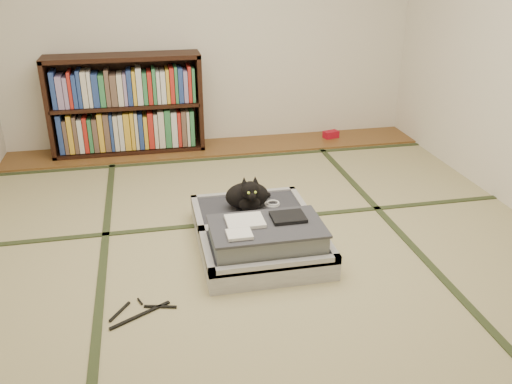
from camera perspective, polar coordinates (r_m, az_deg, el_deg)
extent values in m
plane|color=tan|center=(3.59, 0.36, -5.97)|extent=(4.50, 4.50, 0.00)
cube|color=brown|center=(5.38, -4.13, 4.71)|extent=(4.00, 0.50, 0.02)
cube|color=#AC0D20|center=(5.66, 7.89, 6.03)|extent=(0.17, 0.13, 0.07)
plane|color=silver|center=(5.35, -4.91, 17.70)|extent=(4.00, 0.00, 4.00)
plane|color=silver|center=(1.18, 24.34, -9.04)|extent=(4.00, 0.00, 4.00)
cube|color=#2D381E|center=(3.54, -15.81, -7.36)|extent=(0.05, 4.50, 0.01)
cube|color=#2D381E|center=(3.89, 14.95, -4.21)|extent=(0.05, 4.50, 0.01)
cube|color=#2D381E|center=(3.93, -0.86, -3.04)|extent=(4.00, 0.05, 0.01)
cube|color=#2D381E|center=(5.10, -3.65, 3.55)|extent=(4.00, 0.05, 0.01)
cube|color=black|center=(5.34, -20.89, 8.20)|extent=(0.04, 0.32, 0.91)
cube|color=black|center=(5.29, -6.00, 9.53)|extent=(0.04, 0.32, 0.91)
cube|color=black|center=(5.40, -13.04, 4.44)|extent=(1.41, 0.32, 0.04)
cube|color=black|center=(5.18, -13.97, 13.63)|extent=(1.41, 0.32, 0.04)
cube|color=black|center=(5.27, -13.49, 8.92)|extent=(1.35, 0.32, 0.03)
cube|color=black|center=(5.42, -13.48, 9.35)|extent=(1.41, 0.02, 0.91)
cube|color=gray|center=(5.31, -13.26, 6.60)|extent=(1.27, 0.23, 0.38)
cube|color=gray|center=(5.21, -13.70, 10.87)|extent=(1.27, 0.23, 0.34)
cube|color=silver|center=(3.38, 1.12, -6.73)|extent=(0.78, 0.52, 0.14)
cube|color=#32323A|center=(3.36, 1.13, -6.22)|extent=(0.70, 0.44, 0.10)
cube|color=silver|center=(3.14, 2.11, -7.80)|extent=(0.78, 0.04, 0.05)
cube|color=silver|center=(3.54, 0.27, -3.77)|extent=(0.78, 0.04, 0.05)
cube|color=silver|center=(3.29, -5.20, -6.30)|extent=(0.04, 0.52, 0.05)
cube|color=silver|center=(3.43, 7.19, -4.99)|extent=(0.04, 0.52, 0.05)
cube|color=silver|center=(3.82, -0.61, -2.79)|extent=(0.78, 0.52, 0.14)
cube|color=#32323A|center=(3.80, -0.61, -2.31)|extent=(0.70, 0.44, 0.10)
cube|color=silver|center=(3.58, 0.13, -3.46)|extent=(0.78, 0.04, 0.05)
cube|color=silver|center=(4.00, -1.28, -0.33)|extent=(0.78, 0.04, 0.05)
cube|color=silver|center=(3.74, -6.18, -2.30)|extent=(0.04, 0.52, 0.05)
cube|color=silver|center=(3.87, 4.77, -1.31)|extent=(0.04, 0.52, 0.05)
cylinder|color=black|center=(3.56, 0.20, -3.54)|extent=(0.70, 0.03, 0.03)
cube|color=gray|center=(3.31, 1.14, -4.80)|extent=(0.67, 0.41, 0.14)
cube|color=#36383E|center=(3.27, 1.15, -3.61)|extent=(0.69, 0.43, 0.02)
cube|color=white|center=(3.29, -1.17, -3.08)|extent=(0.23, 0.19, 0.02)
cube|color=black|center=(3.34, 3.40, -2.64)|extent=(0.21, 0.17, 0.02)
cube|color=white|center=(3.14, -1.77, -4.47)|extent=(0.15, 0.13, 0.02)
cube|color=white|center=(3.13, -2.00, -9.38)|extent=(0.06, 0.01, 0.04)
cube|color=white|center=(3.15, 0.27, -9.33)|extent=(0.05, 0.01, 0.04)
cube|color=orange|center=(3.23, 6.68, -8.34)|extent=(0.05, 0.01, 0.04)
cube|color=#197F33|center=(3.20, 5.44, -8.20)|extent=(0.04, 0.01, 0.03)
ellipsoid|color=black|center=(3.75, -0.95, -0.39)|extent=(0.30, 0.20, 0.19)
ellipsoid|color=black|center=(3.68, -0.69, -1.24)|extent=(0.15, 0.11, 0.11)
ellipsoid|color=black|center=(3.60, -0.60, 0.19)|extent=(0.13, 0.12, 0.12)
sphere|color=black|center=(3.56, -0.43, -0.45)|extent=(0.06, 0.06, 0.06)
cone|color=black|center=(3.59, -1.26, 1.18)|extent=(0.05, 0.06, 0.06)
cone|color=black|center=(3.60, -0.08, 1.28)|extent=(0.05, 0.06, 0.06)
sphere|color=#A5BF33|center=(3.54, -0.79, -0.09)|extent=(0.02, 0.02, 0.02)
sphere|color=#A5BF33|center=(3.55, -0.06, -0.03)|extent=(0.02, 0.02, 0.02)
cylinder|color=black|center=(3.88, 0.31, -0.60)|extent=(0.18, 0.11, 0.03)
torus|color=white|center=(3.82, 1.70, -1.29)|extent=(0.11, 0.11, 0.01)
torus|color=white|center=(3.82, 1.79, -1.15)|extent=(0.09, 0.09, 0.01)
cube|color=black|center=(3.05, -12.08, -12.55)|extent=(0.33, 0.19, 0.01)
cube|color=black|center=(3.10, -14.15, -12.10)|extent=(0.11, 0.16, 0.01)
cube|color=black|center=(3.09, -10.04, -11.79)|extent=(0.18, 0.06, 0.01)
cylinder|color=black|center=(3.15, -12.11, -11.18)|extent=(0.03, 0.06, 0.01)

